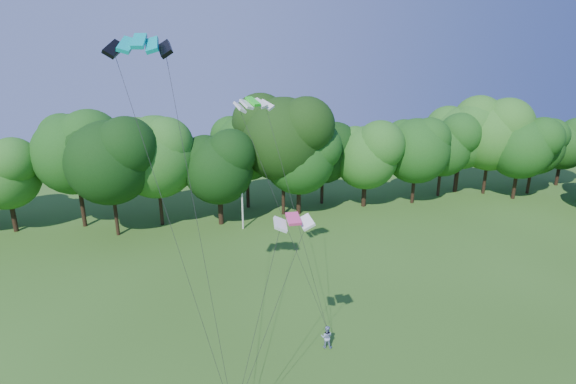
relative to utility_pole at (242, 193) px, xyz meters
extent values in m
cylinder|color=silver|center=(0.00, 0.00, -0.12)|extent=(0.20, 0.20, 7.80)
cube|color=silver|center=(0.00, 0.00, 3.58)|extent=(1.56, 0.10, 0.08)
imported|color=#91A2C9|center=(1.95, -21.54, -3.24)|extent=(0.94, 0.86, 1.57)
cube|color=#05A09F|center=(-7.95, -21.12, 14.92)|extent=(3.18, 1.75, 0.78)
cube|color=#21DE23|center=(-1.42, -15.48, 11.28)|extent=(2.83, 2.08, 0.56)
cube|color=#D93C79|center=(-1.25, -24.88, 6.52)|extent=(2.02, 1.03, 0.40)
cylinder|color=black|center=(5.35, 3.31, -1.40)|extent=(0.53, 0.53, 5.24)
ellipsoid|color=black|center=(5.35, 3.31, 5.50)|extent=(10.47, 10.47, 11.42)
cylinder|color=#3A2017|center=(33.39, 4.12, -1.61)|extent=(0.52, 0.52, 4.82)
ellipsoid|color=#2B611D|center=(33.39, 4.12, 4.75)|extent=(9.65, 9.65, 10.53)
camera|label=1|loc=(-6.82, -44.94, 14.54)|focal=28.00mm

